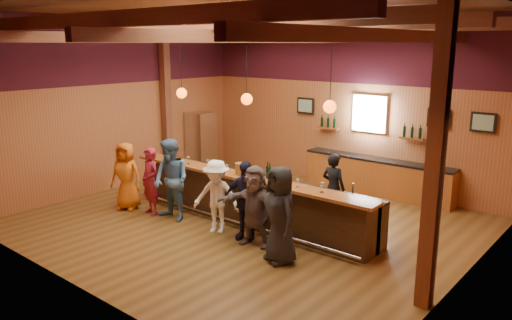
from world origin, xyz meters
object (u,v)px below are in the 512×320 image
at_px(customer_orange, 126,176).
at_px(customer_white, 216,197).
at_px(bar_counter, 252,198).
at_px(customer_dark, 280,215).
at_px(customer_denim, 171,180).
at_px(stainless_fridge, 201,142).
at_px(customer_redvest, 150,181).
at_px(customer_brown, 255,206).
at_px(bartender, 333,188).
at_px(ice_bucket, 241,169).
at_px(customer_navy, 245,200).
at_px(back_bar_cabinet, 376,177).
at_px(bottle_a, 268,172).

xyz_separation_m(customer_orange, customer_white, (2.67, 0.28, -0.03)).
bearing_deg(bar_counter, customer_dark, -36.62).
xyz_separation_m(customer_orange, customer_denim, (1.41, 0.17, 0.11)).
height_order(bar_counter, stainless_fridge, stainless_fridge).
bearing_deg(stainless_fridge, customer_redvest, -60.36).
height_order(customer_brown, bartender, customer_brown).
relative_size(customer_denim, ice_bucket, 7.23).
bearing_deg(stainless_fridge, customer_brown, -34.49).
relative_size(customer_brown, customer_dark, 0.90).
bearing_deg(customer_orange, customer_redvest, -12.32).
bearing_deg(bar_counter, customer_white, -97.89).
xyz_separation_m(customer_white, customer_brown, (1.05, -0.03, 0.03)).
relative_size(customer_denim, customer_navy, 1.13).
relative_size(customer_orange, ice_bucket, 6.35).
bearing_deg(back_bar_cabinet, customer_white, -106.17).
relative_size(customer_denim, customer_dark, 1.03).
bearing_deg(bottle_a, bartender, 57.63).
relative_size(customer_denim, customer_white, 1.19).
height_order(customer_orange, customer_redvest, customer_orange).
height_order(back_bar_cabinet, bottle_a, bottle_a).
height_order(customer_white, customer_brown, customer_brown).
bearing_deg(customer_orange, bartender, 6.35).
height_order(bar_counter, customer_dark, customer_dark).
height_order(back_bar_cabinet, customer_navy, customer_navy).
bearing_deg(customer_denim, back_bar_cabinet, 63.86).
xyz_separation_m(bar_counter, customer_brown, (0.91, -1.01, 0.27)).
bearing_deg(ice_bucket, customer_redvest, -158.34).
relative_size(customer_white, customer_dark, 0.87).
bearing_deg(back_bar_cabinet, customer_redvest, -124.90).
bearing_deg(customer_denim, customer_dark, -0.83).
height_order(bar_counter, bartender, bartender).
bearing_deg(customer_denim, bottle_a, 27.40).
bearing_deg(bar_counter, bartender, 38.33).
height_order(bar_counter, customer_denim, customer_denim).
bearing_deg(customer_orange, customer_denim, -16.05).
height_order(bar_counter, customer_redvest, customer_redvest).
xyz_separation_m(customer_redvest, bartender, (3.47, 2.21, -0.00)).
height_order(customer_navy, bottle_a, customer_navy).
height_order(stainless_fridge, bartender, stainless_fridge).
xyz_separation_m(bar_counter, back_bar_cabinet, (1.18, 3.57, -0.05)).
relative_size(customer_redvest, bartender, 1.01).
distance_m(stainless_fridge, customer_dark, 6.94).
distance_m(customer_white, bottle_a, 1.17).
height_order(bartender, bottle_a, bartender).
xyz_separation_m(customer_orange, ice_bucket, (2.75, 0.94, 0.44)).
height_order(stainless_fridge, customer_denim, customer_denim).
xyz_separation_m(customer_white, ice_bucket, (0.08, 0.66, 0.47)).
bearing_deg(stainless_fridge, customer_navy, -35.40).
distance_m(customer_dark, bottle_a, 1.64).
relative_size(stainless_fridge, customer_brown, 1.13).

